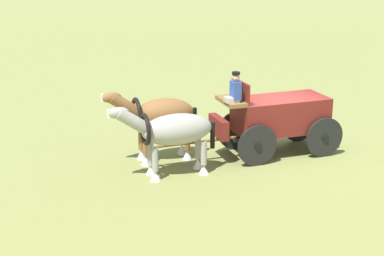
% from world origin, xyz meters
% --- Properties ---
extents(ground_plane, '(220.00, 220.00, 0.00)m').
position_xyz_m(ground_plane, '(0.00, 0.00, 0.00)').
color(ground_plane, olive).
extents(show_wagon, '(5.89, 2.52, 2.84)m').
position_xyz_m(show_wagon, '(0.14, -0.03, 1.23)').
color(show_wagon, maroon).
rests_on(show_wagon, ground).
extents(draft_horse_near, '(3.08, 1.40, 2.19)m').
position_xyz_m(draft_horse_near, '(3.84, -0.31, 1.33)').
color(draft_horse_near, '#9E998E').
rests_on(draft_horse_near, ground).
extents(draft_horse_off, '(2.91, 1.40, 2.30)m').
position_xyz_m(draft_horse_off, '(3.51, -1.57, 1.41)').
color(draft_horse_off, brown).
rests_on(draft_horse_off, ground).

